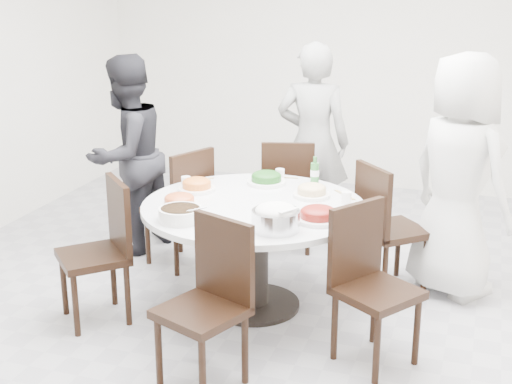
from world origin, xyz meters
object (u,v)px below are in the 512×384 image
(dining_table, at_px, (254,256))
(beverage_bottle, at_px, (315,171))
(chair_n, at_px, (288,193))
(diner_middle, at_px, (313,143))
(chair_nw, at_px, (177,207))
(chair_ne, at_px, (394,227))
(soup_bowl, at_px, (180,214))
(rice_bowl, at_px, (276,220))
(chair_s, at_px, (201,308))
(chair_sw, at_px, (93,253))
(chair_se, at_px, (378,289))
(diner_right, at_px, (459,177))
(diner_left, at_px, (127,155))

(dining_table, xyz_separation_m, beverage_bottle, (0.28, 0.56, 0.48))
(chair_n, height_order, diner_middle, diner_middle)
(chair_nw, height_order, beverage_bottle, beverage_bottle)
(chair_ne, bearing_deg, dining_table, 82.92)
(soup_bowl, bearing_deg, rice_bowl, 2.67)
(chair_s, bearing_deg, chair_sw, 174.51)
(chair_s, height_order, soup_bowl, chair_s)
(chair_se, bearing_deg, diner_right, 16.70)
(dining_table, xyz_separation_m, chair_ne, (0.86, 0.60, 0.10))
(dining_table, distance_m, chair_sw, 1.08)
(dining_table, height_order, chair_ne, chair_ne)
(diner_left, distance_m, rice_bowl, 1.95)
(chair_n, bearing_deg, diner_middle, -128.07)
(diner_right, bearing_deg, diner_middle, 7.82)
(diner_right, bearing_deg, chair_se, 111.86)
(chair_n, distance_m, diner_left, 1.35)
(chair_s, relative_size, rice_bowl, 3.27)
(chair_n, xyz_separation_m, chair_s, (0.12, -2.17, 0.00))
(chair_ne, distance_m, beverage_bottle, 0.70)
(chair_ne, distance_m, chair_se, 1.07)
(chair_sw, xyz_separation_m, chair_s, (0.98, -0.51, 0.00))
(diner_middle, relative_size, rice_bowl, 5.84)
(dining_table, xyz_separation_m, chair_sw, (-0.94, -0.51, 0.10))
(chair_nw, relative_size, diner_right, 0.55)
(rice_bowl, relative_size, soup_bowl, 1.06)
(chair_se, relative_size, diner_right, 0.55)
(chair_se, bearing_deg, diner_left, 96.51)
(chair_n, xyz_separation_m, rice_bowl, (0.36, -1.57, 0.34))
(diner_right, xyz_separation_m, soup_bowl, (-1.61, -1.15, -0.07))
(diner_left, height_order, soup_bowl, diner_left)
(rice_bowl, xyz_separation_m, soup_bowl, (-0.61, -0.03, -0.02))
(chair_se, distance_m, rice_bowl, 0.72)
(chair_nw, xyz_separation_m, soup_bowl, (0.48, -0.99, 0.32))
(diner_left, bearing_deg, beverage_bottle, 100.29)
(diner_left, xyz_separation_m, soup_bowl, (0.99, -1.15, -0.02))
(diner_left, bearing_deg, dining_table, 77.39)
(chair_se, bearing_deg, dining_table, 96.87)
(dining_table, relative_size, chair_nw, 1.58)
(chair_s, xyz_separation_m, diner_right, (1.25, 1.72, 0.39))
(soup_bowl, relative_size, beverage_bottle, 1.30)
(diner_right, relative_size, diner_left, 1.07)
(rice_bowl, relative_size, beverage_bottle, 1.37)
(chair_n, xyz_separation_m, soup_bowl, (-0.25, -1.60, 0.32))
(chair_nw, bearing_deg, diner_left, -82.93)
(dining_table, distance_m, chair_s, 1.03)
(chair_s, distance_m, soup_bowl, 0.75)
(soup_bowl, bearing_deg, chair_sw, -174.52)
(diner_right, height_order, diner_middle, diner_right)
(dining_table, height_order, soup_bowl, soup_bowl)
(diner_right, distance_m, soup_bowl, 1.98)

